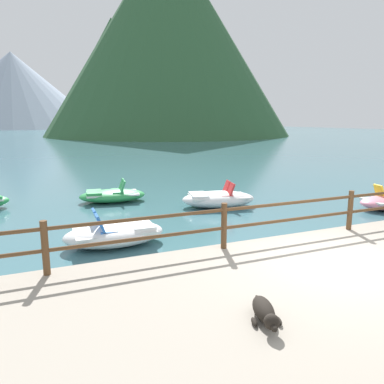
{
  "coord_description": "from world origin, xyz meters",
  "views": [
    {
      "loc": [
        -5.15,
        -4.9,
        3.0
      ],
      "look_at": [
        -0.94,
        5.0,
        0.9
      ],
      "focal_mm": 34.71,
      "sensor_mm": 36.0,
      "label": 1
    }
  ],
  "objects_px": {
    "dog_resting": "(265,312)",
    "pedal_boat_4": "(112,195)",
    "pedal_boat_5": "(115,234)",
    "pedal_boat_1": "(218,199)"
  },
  "relations": [
    {
      "from": "dog_resting",
      "to": "pedal_boat_4",
      "type": "xyz_separation_m",
      "value": [
        -0.09,
        9.83,
        -0.28
      ]
    },
    {
      "from": "pedal_boat_5",
      "to": "dog_resting",
      "type": "bearing_deg",
      "value": -78.89
    },
    {
      "from": "pedal_boat_4",
      "to": "pedal_boat_5",
      "type": "relative_size",
      "value": 1.04
    },
    {
      "from": "dog_resting",
      "to": "pedal_boat_5",
      "type": "height_order",
      "value": "pedal_boat_5"
    },
    {
      "from": "dog_resting",
      "to": "pedal_boat_4",
      "type": "relative_size",
      "value": 0.41
    },
    {
      "from": "dog_resting",
      "to": "pedal_boat_4",
      "type": "bearing_deg",
      "value": 90.5
    },
    {
      "from": "dog_resting",
      "to": "pedal_boat_4",
      "type": "height_order",
      "value": "pedal_boat_4"
    },
    {
      "from": "dog_resting",
      "to": "pedal_boat_5",
      "type": "relative_size",
      "value": 0.42
    },
    {
      "from": "dog_resting",
      "to": "pedal_boat_1",
      "type": "xyz_separation_m",
      "value": [
        3.16,
        7.57,
        -0.23
      ]
    },
    {
      "from": "dog_resting",
      "to": "pedal_boat_5",
      "type": "bearing_deg",
      "value": 101.11
    }
  ]
}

